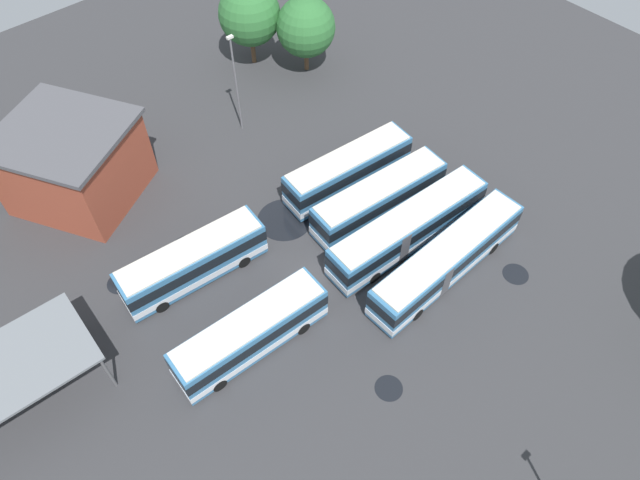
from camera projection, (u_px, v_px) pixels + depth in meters
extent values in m
plane|color=#333335|center=(319.00, 276.00, 42.82)|extent=(92.96, 92.96, 0.00)
cube|color=teal|center=(251.00, 333.00, 37.88)|extent=(10.92, 3.25, 2.91)
cube|color=beige|center=(248.00, 322.00, 36.68)|extent=(10.47, 3.01, 0.14)
cube|color=black|center=(250.00, 330.00, 37.51)|extent=(10.97, 3.29, 0.93)
cube|color=silver|center=(252.00, 339.00, 38.52)|extent=(10.97, 3.29, 0.58)
cube|color=black|center=(316.00, 286.00, 39.48)|extent=(0.19, 2.11, 1.07)
cylinder|color=black|center=(283.00, 304.00, 40.71)|extent=(1.02, 0.36, 1.00)
cylinder|color=black|center=(303.00, 328.00, 39.56)|extent=(1.02, 0.36, 1.00)
cylinder|color=black|center=(200.00, 358.00, 38.18)|extent=(1.02, 0.36, 1.00)
cylinder|color=black|center=(219.00, 385.00, 37.03)|extent=(1.02, 0.36, 1.00)
cube|color=teal|center=(193.00, 262.00, 41.42)|extent=(10.97, 3.68, 2.91)
cube|color=beige|center=(189.00, 249.00, 40.22)|extent=(10.52, 3.44, 0.14)
cube|color=black|center=(192.00, 258.00, 41.06)|extent=(11.03, 3.73, 0.93)
cube|color=silver|center=(195.00, 269.00, 42.07)|extent=(11.03, 3.73, 0.58)
cube|color=black|center=(257.00, 223.00, 42.91)|extent=(0.28, 2.11, 1.07)
cylinder|color=black|center=(228.00, 241.00, 44.20)|extent=(1.03, 0.40, 1.00)
cylinder|color=black|center=(244.00, 261.00, 43.01)|extent=(1.03, 0.40, 1.00)
cylinder|color=black|center=(147.00, 283.00, 41.81)|extent=(1.03, 0.40, 1.00)
cylinder|color=black|center=(162.00, 306.00, 40.63)|extent=(1.03, 0.40, 1.00)
cube|color=teal|center=(447.00, 259.00, 41.57)|extent=(13.83, 2.77, 2.91)
cube|color=beige|center=(451.00, 247.00, 40.36)|extent=(13.27, 2.56, 0.14)
cube|color=black|center=(448.00, 256.00, 41.20)|extent=(13.90, 2.81, 0.93)
cube|color=silver|center=(445.00, 266.00, 42.21)|extent=(13.90, 2.81, 0.58)
cube|color=black|center=(507.00, 205.00, 43.99)|extent=(0.09, 2.11, 1.07)
cube|color=#47474C|center=(433.00, 271.00, 40.94)|extent=(0.94, 2.64, 2.80)
cylinder|color=black|center=(468.00, 230.00, 44.87)|extent=(1.00, 0.31, 1.00)
cylinder|color=black|center=(493.00, 248.00, 43.79)|extent=(1.00, 0.31, 1.00)
cylinder|color=black|center=(392.00, 293.00, 41.32)|extent=(1.00, 0.31, 1.00)
cylinder|color=black|center=(417.00, 314.00, 40.24)|extent=(1.00, 0.31, 1.00)
cube|color=teal|center=(408.00, 228.00, 43.35)|extent=(13.93, 3.49, 2.91)
cube|color=beige|center=(411.00, 215.00, 42.15)|extent=(13.37, 3.25, 0.14)
cube|color=black|center=(409.00, 224.00, 42.99)|extent=(14.01, 3.53, 0.93)
cube|color=silver|center=(407.00, 235.00, 44.00)|extent=(14.01, 3.53, 0.58)
cube|color=black|center=(474.00, 182.00, 45.51)|extent=(0.20, 2.11, 1.07)
cube|color=#47474C|center=(393.00, 238.00, 42.78)|extent=(1.07, 2.68, 2.80)
cylinder|color=black|center=(435.00, 204.00, 46.53)|extent=(1.02, 0.37, 1.00)
cylinder|color=black|center=(457.00, 222.00, 45.38)|extent=(1.02, 0.37, 1.00)
cylinder|color=black|center=(353.00, 256.00, 43.31)|extent=(1.02, 0.37, 1.00)
cylinder|color=black|center=(374.00, 277.00, 42.15)|extent=(1.02, 0.37, 1.00)
cube|color=teal|center=(379.00, 199.00, 45.18)|extent=(11.72, 3.67, 2.91)
cube|color=beige|center=(381.00, 185.00, 43.98)|extent=(11.24, 3.42, 0.14)
cube|color=black|center=(379.00, 195.00, 44.81)|extent=(11.78, 3.71, 0.93)
cube|color=silver|center=(378.00, 206.00, 45.82)|extent=(11.78, 3.71, 0.58)
cube|color=black|center=(435.00, 163.00, 46.83)|extent=(0.26, 2.11, 1.07)
cylinder|color=black|center=(402.00, 181.00, 48.05)|extent=(1.02, 0.39, 1.00)
cylinder|color=black|center=(421.00, 199.00, 46.87)|extent=(1.02, 0.39, 1.00)
cylinder|color=black|center=(333.00, 220.00, 45.47)|extent=(1.02, 0.39, 1.00)
cylinder|color=black|center=(351.00, 239.00, 44.28)|extent=(1.02, 0.39, 1.00)
cube|color=teal|center=(348.00, 170.00, 47.10)|extent=(11.40, 3.68, 2.91)
cube|color=beige|center=(349.00, 156.00, 45.90)|extent=(10.93, 3.43, 0.14)
cube|color=black|center=(348.00, 166.00, 46.73)|extent=(11.46, 3.73, 0.93)
cube|color=silver|center=(348.00, 177.00, 47.74)|extent=(11.46, 3.73, 0.58)
cube|color=black|center=(401.00, 137.00, 48.67)|extent=(0.27, 2.11, 1.07)
cylinder|color=black|center=(371.00, 156.00, 49.93)|extent=(1.02, 0.40, 1.00)
cylinder|color=black|center=(389.00, 172.00, 48.75)|extent=(1.02, 0.40, 1.00)
cylinder|color=black|center=(305.00, 190.00, 47.43)|extent=(1.02, 0.40, 1.00)
cylinder|color=black|center=(322.00, 208.00, 46.25)|extent=(1.02, 0.40, 1.00)
cube|color=#99422D|center=(74.00, 165.00, 45.55)|extent=(11.69, 11.85, 6.25)
cube|color=#4C4C51|center=(59.00, 133.00, 42.94)|extent=(12.39, 12.56, 0.36)
cube|color=black|center=(36.00, 170.00, 48.03)|extent=(1.60, 0.94, 2.20)
cylinder|color=#59595B|center=(73.00, 315.00, 38.58)|extent=(0.20, 0.20, 3.80)
cylinder|color=#59595B|center=(108.00, 372.00, 36.05)|extent=(0.20, 0.20, 3.80)
cylinder|color=slate|center=(237.00, 87.00, 49.27)|extent=(0.16, 0.16, 9.12)
cube|color=silver|center=(230.00, 37.00, 45.53)|extent=(0.56, 0.28, 0.20)
cylinder|color=brown|center=(306.00, 59.00, 57.49)|extent=(0.44, 0.44, 2.24)
sphere|color=#2D6B33|center=(306.00, 27.00, 54.73)|extent=(5.63, 5.63, 5.63)
cylinder|color=brown|center=(253.00, 50.00, 58.03)|extent=(0.44, 0.44, 2.72)
sphere|color=#2D6B33|center=(249.00, 14.00, 54.97)|extent=(5.93, 5.93, 5.93)
cylinder|color=black|center=(121.00, 283.00, 42.43)|extent=(1.99, 1.99, 0.01)
cylinder|color=black|center=(389.00, 388.00, 37.41)|extent=(1.84, 1.84, 0.01)
cylinder|color=black|center=(285.00, 220.00, 46.15)|extent=(4.38, 4.38, 0.01)
cylinder|color=black|center=(192.00, 254.00, 44.07)|extent=(3.85, 3.85, 0.01)
cylinder|color=black|center=(516.00, 274.00, 42.91)|extent=(1.93, 1.93, 0.01)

